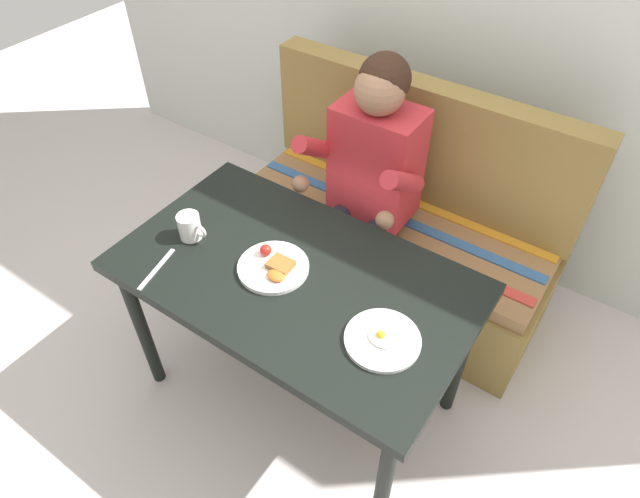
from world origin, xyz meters
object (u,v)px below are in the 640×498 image
at_px(table, 295,289).
at_px(plate_eggs, 383,340).
at_px(couch, 395,232).
at_px(plate_breakfast, 274,266).
at_px(knife, 157,269).
at_px(coffee_mug, 190,226).
at_px(person, 367,174).

xyz_separation_m(table, plate_eggs, (0.38, -0.08, 0.09)).
bearing_deg(couch, plate_breakfast, -94.89).
bearing_deg(knife, coffee_mug, 82.46).
xyz_separation_m(person, knife, (-0.32, -0.84, -0.01)).
bearing_deg(person, coffee_mug, -116.88).
distance_m(plate_breakfast, coffee_mug, 0.34).
bearing_deg(plate_eggs, knife, -167.39).
relative_size(table, plate_breakfast, 5.01).
relative_size(person, plate_breakfast, 5.07).
relative_size(couch, plate_eggs, 6.29).
xyz_separation_m(table, plate_breakfast, (-0.07, -0.02, 0.09)).
distance_m(table, plate_breakfast, 0.12).
bearing_deg(knife, person, 57.15).
bearing_deg(table, knife, -147.57).
bearing_deg(coffee_mug, table, 8.75).
height_order(table, person, person).
distance_m(plate_breakfast, plate_eggs, 0.45).
height_order(plate_eggs, knife, plate_eggs).
height_order(table, plate_eggs, plate_eggs).
distance_m(couch, knife, 1.16).
xyz_separation_m(couch, person, (-0.07, -0.17, 0.41)).
xyz_separation_m(table, coffee_mug, (-0.40, -0.06, 0.13)).
bearing_deg(knife, plate_eggs, 0.41).
bearing_deg(plate_eggs, person, 124.18).
relative_size(person, plate_eggs, 5.30).
bearing_deg(couch, coffee_mug, -116.06).
xyz_separation_m(couch, knife, (-0.39, -1.01, 0.40)).
bearing_deg(plate_eggs, coffee_mug, 179.02).
relative_size(table, knife, 6.00).
xyz_separation_m(table, couch, (0.00, 0.76, -0.32)).
distance_m(couch, person, 0.45).
height_order(plate_breakfast, knife, plate_breakfast).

